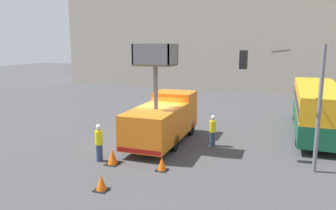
% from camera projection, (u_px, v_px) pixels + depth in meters
% --- Properties ---
extents(ground_plane, '(120.00, 120.00, 0.00)m').
position_uv_depth(ground_plane, '(158.00, 141.00, 19.66)').
color(ground_plane, '#424244').
extents(building_backdrop_far, '(44.00, 10.00, 14.09)m').
position_uv_depth(building_backdrop_far, '(232.00, 33.00, 43.62)').
color(building_backdrop_far, '#BCB2A3').
rests_on(building_backdrop_far, ground_plane).
extents(utility_truck, '(2.43, 6.65, 5.76)m').
position_uv_depth(utility_truck, '(163.00, 118.00, 19.07)').
color(utility_truck, orange).
rests_on(utility_truck, ground_plane).
extents(city_bus, '(2.62, 10.66, 3.09)m').
position_uv_depth(city_bus, '(317.00, 106.00, 21.12)').
color(city_bus, '#145638').
rests_on(city_bus, ground_plane).
extents(traffic_light_pole, '(3.74, 3.49, 5.76)m').
position_uv_depth(traffic_light_pole, '(290.00, 85.00, 14.94)').
color(traffic_light_pole, slate).
rests_on(traffic_light_pole, ground_plane).
extents(road_worker_near_truck, '(0.38, 0.38, 1.88)m').
position_uv_depth(road_worker_near_truck, '(99.00, 143.00, 16.19)').
color(road_worker_near_truck, navy).
rests_on(road_worker_near_truck, ground_plane).
extents(road_worker_directing, '(0.38, 0.38, 1.79)m').
position_uv_depth(road_worker_directing, '(213.00, 131.00, 18.60)').
color(road_worker_directing, navy).
rests_on(road_worker_directing, ground_plane).
extents(traffic_cone_near_truck, '(0.54, 0.54, 0.62)m').
position_uv_depth(traffic_cone_near_truck, '(162.00, 164.00, 15.12)').
color(traffic_cone_near_truck, black).
rests_on(traffic_cone_near_truck, ground_plane).
extents(traffic_cone_mid_road, '(0.65, 0.65, 0.74)m').
position_uv_depth(traffic_cone_mid_road, '(113.00, 157.00, 15.87)').
color(traffic_cone_mid_road, black).
rests_on(traffic_cone_mid_road, ground_plane).
extents(traffic_cone_far_side, '(0.56, 0.56, 0.64)m').
position_uv_depth(traffic_cone_far_side, '(101.00, 183.00, 13.08)').
color(traffic_cone_far_side, black).
rests_on(traffic_cone_far_side, ground_plane).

